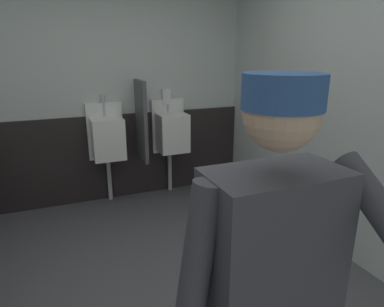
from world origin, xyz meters
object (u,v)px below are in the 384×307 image
at_px(urinal_middle, 171,132).
at_px(soap_dispenser, 166,96).
at_px(urinal_left, 107,138).
at_px(person, 270,287).

xyz_separation_m(urinal_middle, soap_dispenser, (-0.02, 0.12, 0.41)).
relative_size(urinal_left, soap_dispenser, 6.89).
xyz_separation_m(urinal_left, soap_dispenser, (0.73, 0.12, 0.41)).
relative_size(urinal_middle, soap_dispenser, 6.89).
bearing_deg(person, soap_dispenser, 77.85).
bearing_deg(urinal_left, person, -88.69).
bearing_deg(urinal_middle, urinal_left, 180.00).
distance_m(urinal_left, soap_dispenser, 0.85).
height_order(urinal_left, soap_dispenser, soap_dispenser).
bearing_deg(urinal_middle, person, -102.94).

